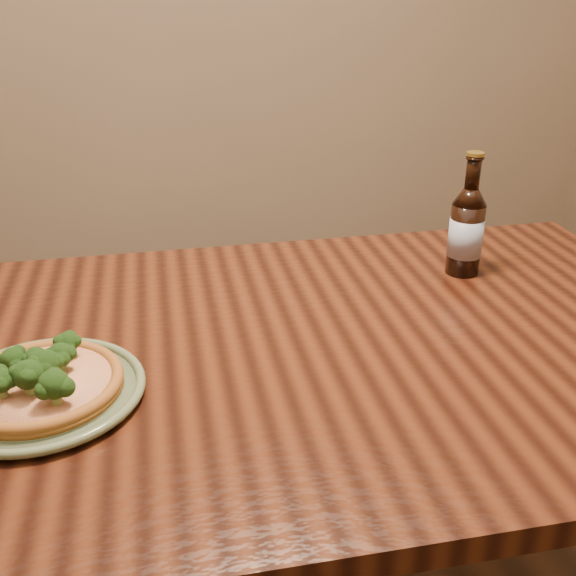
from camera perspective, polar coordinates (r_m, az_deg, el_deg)
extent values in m
cube|color=#3F1C0D|center=(1.11, -2.39, -5.84)|extent=(1.60, 0.90, 0.04)
cylinder|color=#3F1C0D|center=(1.85, 18.88, -7.15)|extent=(0.07, 0.07, 0.71)
cylinder|color=#5E6F4C|center=(1.04, -20.09, -8.49)|extent=(0.27, 0.27, 0.01)
torus|color=#5E6F4C|center=(1.03, -20.15, -8.17)|extent=(0.29, 0.29, 0.01)
torus|color=#5E6F4C|center=(1.03, -20.14, -8.21)|extent=(0.23, 0.23, 0.01)
cylinder|color=#965A22|center=(1.03, -20.19, -7.93)|extent=(0.23, 0.23, 0.01)
torus|color=#965A22|center=(1.03, -20.26, -7.56)|extent=(0.23, 0.23, 0.02)
cylinder|color=beige|center=(1.03, -20.26, -7.56)|extent=(0.20, 0.20, 0.01)
sphere|color=#2C591B|center=(1.04, -20.57, -5.53)|extent=(0.03, 0.03, 0.03)
sphere|color=#2C591B|center=(1.01, -19.84, -6.02)|extent=(0.05, 0.05, 0.04)
sphere|color=#2C591B|center=(1.06, -18.12, -4.36)|extent=(0.03, 0.03, 0.03)
sphere|color=#2C591B|center=(1.03, -18.74, -5.35)|extent=(0.04, 0.04, 0.04)
sphere|color=#2C591B|center=(0.95, -19.19, -7.69)|extent=(0.06, 0.06, 0.04)
sphere|color=#2C591B|center=(1.00, -23.17, -7.20)|extent=(0.04, 0.04, 0.04)
sphere|color=#2C591B|center=(1.04, -22.27, -5.56)|extent=(0.04, 0.04, 0.03)
sphere|color=#2C591B|center=(0.99, -21.16, -6.85)|extent=(0.06, 0.06, 0.04)
cylinder|color=black|center=(1.39, 14.77, 4.02)|extent=(0.07, 0.07, 0.14)
cone|color=black|center=(1.36, 15.18, 7.49)|extent=(0.07, 0.07, 0.03)
cylinder|color=black|center=(1.34, 15.42, 9.43)|extent=(0.03, 0.03, 0.06)
torus|color=black|center=(1.34, 15.55, 10.58)|extent=(0.04, 0.04, 0.01)
cylinder|color=#A58C33|center=(1.34, 15.59, 10.89)|extent=(0.03, 0.03, 0.01)
cylinder|color=#99A5B9|center=(1.38, 14.79, 4.21)|extent=(0.07, 0.07, 0.08)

